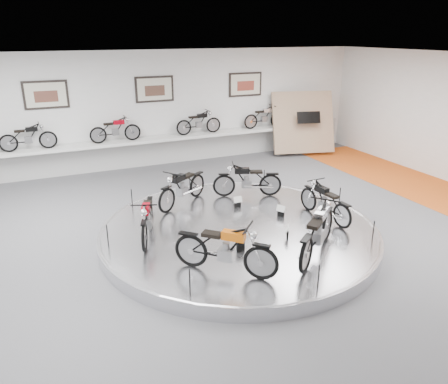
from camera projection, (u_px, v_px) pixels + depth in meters
name	position (u px, v px, depth m)	size (l,w,h in m)	color
floor	(244.00, 244.00, 9.97)	(16.00, 16.00, 0.00)	#535356
ceiling	(248.00, 62.00, 8.59)	(16.00, 16.00, 0.00)	white
wall_back	(155.00, 109.00, 15.27)	(16.00, 16.00, 0.00)	white
dado_band	(158.00, 150.00, 15.76)	(15.68, 0.04, 1.10)	#BCBCBA
display_platform	(239.00, 233.00, 10.18)	(6.40, 6.40, 0.30)	silver
platform_rim	(239.00, 228.00, 10.14)	(6.40, 6.40, 0.10)	#B2B2BA
shelf	(159.00, 139.00, 15.36)	(11.00, 0.55, 0.10)	silver
poster_left	(46.00, 95.00, 13.65)	(1.35, 0.06, 0.88)	beige
poster_center	(155.00, 89.00, 15.00)	(1.35, 0.06, 0.88)	beige
poster_right	(245.00, 84.00, 16.34)	(1.35, 0.06, 0.88)	beige
display_panel	(303.00, 122.00, 16.92)	(2.40, 0.12, 2.40)	#9F8664
shelf_bike_a	(28.00, 139.00, 13.60)	(1.22, 0.42, 0.73)	black
shelf_bike_b	(115.00, 131.00, 14.64)	(1.22, 0.42, 0.73)	#970211
shelf_bike_c	(199.00, 124.00, 15.80)	(1.22, 0.42, 0.73)	black
shelf_bike_d	(264.00, 118.00, 16.83)	(1.22, 0.42, 0.73)	#B1B1B6
bike_a	(247.00, 180.00, 11.86)	(1.60, 0.56, 0.94)	black
bike_b	(182.00, 187.00, 11.28)	(1.66, 0.59, 0.98)	black
bike_c	(147.00, 218.00, 9.45)	(1.60, 0.56, 0.94)	#970211
bike_d	(225.00, 248.00, 8.02)	(1.73, 0.61, 1.02)	#C6580B
bike_e	(318.00, 231.00, 8.65)	(1.83, 0.65, 1.08)	#B1B1B6
bike_f	(325.00, 201.00, 10.41)	(1.54, 0.54, 0.90)	black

